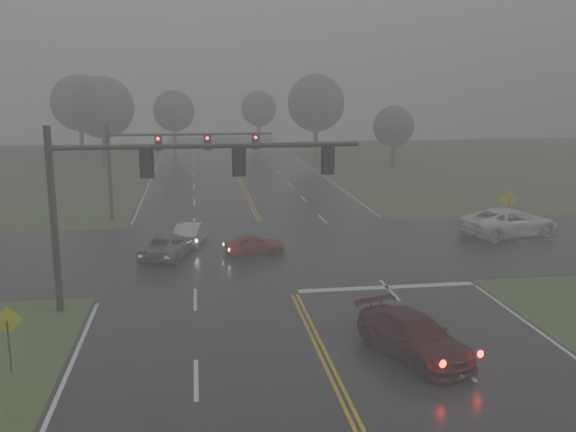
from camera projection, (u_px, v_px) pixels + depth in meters
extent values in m
cube|color=black|center=(278.00, 260.00, 35.14)|extent=(18.00, 160.00, 0.02)
cube|color=black|center=(273.00, 250.00, 37.08)|extent=(120.00, 14.00, 0.02)
cube|color=silver|center=(387.00, 288.00, 30.35)|extent=(8.50, 0.50, 0.01)
imported|color=#390A0F|center=(413.00, 356.00, 22.79)|extent=(3.67, 5.47, 1.47)
imported|color=maroon|center=(255.00, 255.00, 36.15)|extent=(3.63, 2.00, 1.17)
imported|color=#ADB1B5|center=(191.00, 244.00, 38.62)|extent=(2.25, 4.28, 1.34)
imported|color=#5A5C62|center=(169.00, 257.00, 35.75)|extent=(3.50, 5.18, 1.32)
imported|color=white|center=(508.00, 236.00, 40.56)|extent=(6.83, 4.36, 1.75)
cylinder|color=black|center=(54.00, 221.00, 26.55)|extent=(0.31, 0.31, 7.84)
cylinder|color=black|center=(48.00, 147.00, 25.92)|extent=(0.20, 0.20, 0.87)
cylinder|color=black|center=(208.00, 146.00, 26.84)|extent=(12.89, 0.20, 0.20)
cube|color=black|center=(146.00, 163.00, 26.61)|extent=(0.37, 0.31, 1.14)
cube|color=black|center=(147.00, 162.00, 26.78)|extent=(0.60, 0.03, 1.36)
cube|color=black|center=(239.00, 161.00, 27.16)|extent=(0.37, 0.31, 1.14)
cube|color=black|center=(239.00, 161.00, 27.33)|extent=(0.60, 0.03, 1.36)
cube|color=black|center=(329.00, 160.00, 27.70)|extent=(0.37, 0.31, 1.14)
cube|color=black|center=(328.00, 159.00, 27.87)|extent=(0.60, 0.03, 1.36)
cylinder|color=black|center=(110.00, 173.00, 44.25)|extent=(0.26, 0.26, 6.78)
cylinder|color=black|center=(107.00, 135.00, 43.71)|extent=(0.17, 0.17, 0.75)
cylinder|color=black|center=(191.00, 134.00, 44.51)|extent=(11.28, 0.17, 0.17)
cube|color=black|center=(158.00, 143.00, 44.31)|extent=(0.32, 0.26, 0.99)
cube|color=black|center=(158.00, 143.00, 44.46)|extent=(0.52, 0.03, 1.18)
cylinder|color=#FF0C05|center=(158.00, 139.00, 44.10)|extent=(0.21, 0.06, 0.21)
cube|color=black|center=(207.00, 142.00, 44.79)|extent=(0.32, 0.26, 0.99)
cube|color=black|center=(207.00, 142.00, 44.93)|extent=(0.52, 0.03, 1.18)
cylinder|color=#FF0C05|center=(207.00, 138.00, 44.58)|extent=(0.21, 0.06, 0.21)
cube|color=black|center=(256.00, 142.00, 45.26)|extent=(0.32, 0.26, 0.99)
cube|color=black|center=(255.00, 141.00, 45.41)|extent=(0.52, 0.03, 1.18)
cylinder|color=#FF0C05|center=(256.00, 137.00, 45.05)|extent=(0.21, 0.06, 0.21)
cylinder|color=black|center=(9.00, 347.00, 21.26)|extent=(0.06, 0.06, 1.85)
cube|color=#D4CA0C|center=(7.00, 321.00, 21.10)|extent=(0.97, 0.15, 0.97)
cylinder|color=black|center=(508.00, 216.00, 40.98)|extent=(0.08, 0.08, 2.27)
cube|color=#D4CA0C|center=(509.00, 199.00, 40.77)|extent=(1.19, 0.21, 1.20)
cylinder|color=#2E271E|center=(105.00, 150.00, 72.84)|extent=(0.60, 0.60, 3.93)
sphere|color=#32442D|center=(102.00, 107.00, 71.86)|extent=(6.98, 6.98, 6.98)
cylinder|color=#2E271E|center=(316.00, 142.00, 81.42)|extent=(0.58, 0.58, 4.04)
sphere|color=#32442D|center=(316.00, 103.00, 80.41)|extent=(7.18, 7.18, 7.18)
cylinder|color=#2E271E|center=(175.00, 139.00, 90.04)|extent=(0.50, 0.50, 3.23)
sphere|color=#32442D|center=(174.00, 111.00, 89.23)|extent=(5.75, 5.75, 5.75)
cylinder|color=#2E271E|center=(393.00, 155.00, 73.96)|extent=(0.57, 0.57, 2.65)
sphere|color=#32442D|center=(394.00, 126.00, 73.29)|extent=(4.70, 4.70, 4.70)
cylinder|color=#2E271E|center=(82.00, 141.00, 82.82)|extent=(0.55, 0.55, 4.03)
sphere|color=#32442D|center=(79.00, 103.00, 81.81)|extent=(7.16, 7.16, 7.16)
cylinder|color=#2E271E|center=(259.00, 133.00, 102.35)|extent=(0.62, 0.62, 3.14)
sphere|color=#32442D|center=(259.00, 109.00, 101.56)|extent=(5.58, 5.58, 5.58)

